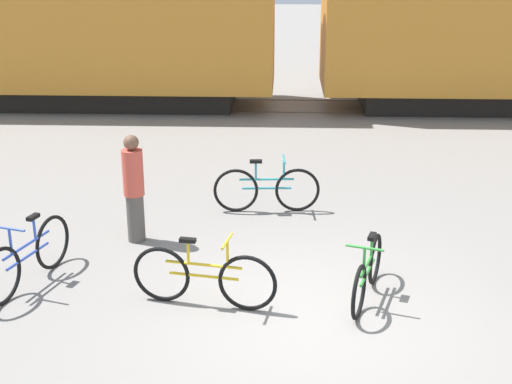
{
  "coord_description": "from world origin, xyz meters",
  "views": [
    {
      "loc": [
        -0.35,
        -7.55,
        4.33
      ],
      "look_at": [
        -0.7,
        1.31,
        1.1
      ],
      "focal_mm": 50.0,
      "sensor_mm": 36.0,
      "label": 1
    }
  ],
  "objects_px": {
    "bicycle_blue": "(28,257)",
    "bicycle_teal": "(267,189)",
    "bicycle_green": "(367,273)",
    "person_in_red": "(134,188)",
    "bicycle_yellow": "(204,277)"
  },
  "relations": [
    {
      "from": "bicycle_green",
      "to": "person_in_red",
      "type": "relative_size",
      "value": 0.97
    },
    {
      "from": "bicycle_teal",
      "to": "person_in_red",
      "type": "height_order",
      "value": "person_in_red"
    },
    {
      "from": "bicycle_green",
      "to": "person_in_red",
      "type": "distance_m",
      "value": 3.68
    },
    {
      "from": "bicycle_blue",
      "to": "bicycle_teal",
      "type": "distance_m",
      "value": 4.07
    },
    {
      "from": "bicycle_green",
      "to": "bicycle_yellow",
      "type": "bearing_deg",
      "value": -172.98
    },
    {
      "from": "bicycle_teal",
      "to": "bicycle_yellow",
      "type": "relative_size",
      "value": 0.97
    },
    {
      "from": "bicycle_blue",
      "to": "bicycle_teal",
      "type": "relative_size",
      "value": 1.02
    },
    {
      "from": "bicycle_green",
      "to": "bicycle_yellow",
      "type": "height_order",
      "value": "bicycle_yellow"
    },
    {
      "from": "bicycle_blue",
      "to": "bicycle_teal",
      "type": "height_order",
      "value": "bicycle_blue"
    },
    {
      "from": "bicycle_yellow",
      "to": "bicycle_green",
      "type": "bearing_deg",
      "value": 7.02
    },
    {
      "from": "bicycle_green",
      "to": "person_in_red",
      "type": "height_order",
      "value": "person_in_red"
    },
    {
      "from": "bicycle_teal",
      "to": "bicycle_green",
      "type": "bearing_deg",
      "value": -65.77
    },
    {
      "from": "bicycle_blue",
      "to": "bicycle_yellow",
      "type": "relative_size",
      "value": 0.98
    },
    {
      "from": "bicycle_green",
      "to": "bicycle_blue",
      "type": "bearing_deg",
      "value": 177.16
    },
    {
      "from": "bicycle_yellow",
      "to": "person_in_red",
      "type": "xyz_separation_m",
      "value": [
        -1.23,
        1.94,
        0.44
      ]
    }
  ]
}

